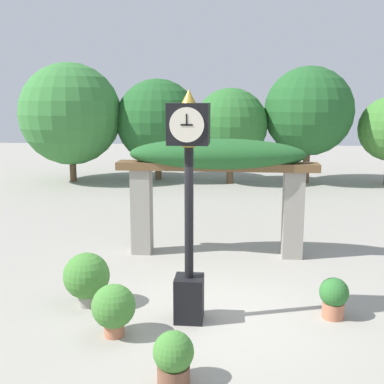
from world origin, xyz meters
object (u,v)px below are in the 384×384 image
at_px(potted_plant_near_right, 334,296).
at_px(potted_plant_far_left, 173,356).
at_px(pedestal_clock, 189,194).
at_px(potted_plant_far_right, 114,308).
at_px(potted_plant_near_left, 87,277).

distance_m(potted_plant_near_right, potted_plant_far_left, 3.11).
height_order(pedestal_clock, potted_plant_far_left, pedestal_clock).
bearing_deg(potted_plant_far_right, pedestal_clock, 30.53).
relative_size(potted_plant_near_left, potted_plant_far_right, 1.16).
height_order(potted_plant_near_right, potted_plant_far_left, same).
xyz_separation_m(potted_plant_near_left, potted_plant_near_right, (4.13, -0.10, -0.15)).
bearing_deg(potted_plant_near_left, potted_plant_far_right, -54.41).
distance_m(potted_plant_near_right, potted_plant_far_right, 3.52).
height_order(pedestal_clock, potted_plant_far_right, pedestal_clock).
height_order(potted_plant_near_right, potted_plant_far_right, potted_plant_far_right).
bearing_deg(pedestal_clock, potted_plant_far_left, -90.77).
relative_size(pedestal_clock, potted_plant_near_left, 3.92).
distance_m(potted_plant_near_left, potted_plant_far_left, 2.79).
bearing_deg(potted_plant_near_left, potted_plant_far_left, -50.26).
bearing_deg(potted_plant_far_left, potted_plant_near_right, 41.01).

